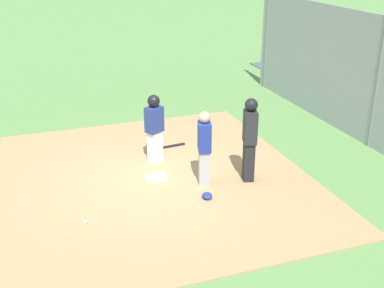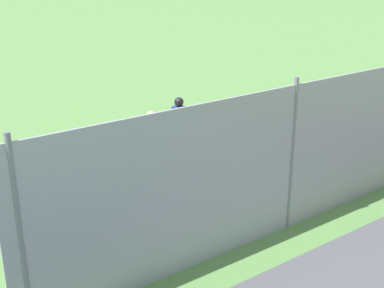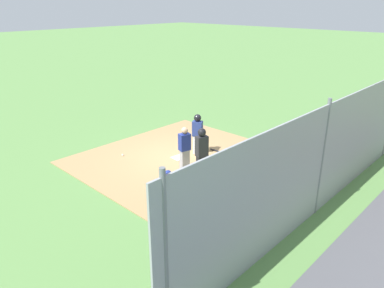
{
  "view_description": "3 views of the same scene",
  "coord_description": "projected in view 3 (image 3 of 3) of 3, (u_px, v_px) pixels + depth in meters",
  "views": [
    {
      "loc": [
        -9.22,
        2.42,
        4.79
      ],
      "look_at": [
        -0.56,
        -0.64,
        0.95
      ],
      "focal_mm": 45.83,
      "sensor_mm": 36.0,
      "label": 1
    },
    {
      "loc": [
        -7.6,
        -12.5,
        5.67
      ],
      "look_at": [
        0.39,
        -1.47,
        0.63
      ],
      "focal_mm": 48.77,
      "sensor_mm": 36.0,
      "label": 2
    },
    {
      "loc": [
        -8.89,
        -9.19,
        5.62
      ],
      "look_at": [
        0.25,
        -0.48,
        0.66
      ],
      "focal_mm": 33.97,
      "sensor_mm": 36.0,
      "label": 3
    }
  ],
  "objects": [
    {
      "name": "ground_plane",
      "position": [
        179.0,
        159.0,
        13.95
      ],
      "size": [
        140.0,
        140.0,
        0.0
      ],
      "primitive_type": "plane",
      "color": "#5B8947"
    },
    {
      "name": "dirt_infield",
      "position": [
        179.0,
        158.0,
        13.94
      ],
      "size": [
        7.2,
        6.4,
        0.03
      ],
      "primitive_type": "cube",
      "color": "#A88456",
      "rests_on": "ground_plane"
    },
    {
      "name": "home_plate",
      "position": [
        179.0,
        158.0,
        13.93
      ],
      "size": [
        0.49,
        0.49,
        0.02
      ],
      "primitive_type": "cube",
      "rotation": [
        0.0,
        0.0,
        -0.11
      ],
      "color": "white",
      "rests_on": "dirt_infield"
    },
    {
      "name": "catcher",
      "position": [
        185.0,
        148.0,
        12.67
      ],
      "size": [
        0.44,
        0.35,
        1.59
      ],
      "rotation": [
        0.0,
        0.0,
        1.3
      ],
      "color": "#9E9EA3",
      "rests_on": "dirt_infield"
    },
    {
      "name": "umpire",
      "position": [
        202.0,
        153.0,
        11.91
      ],
      "size": [
        0.44,
        0.36,
        1.82
      ],
      "rotation": [
        0.0,
        0.0,
        1.27
      ],
      "color": "black",
      "rests_on": "dirt_infield"
    },
    {
      "name": "runner",
      "position": [
        197.0,
        132.0,
        14.01
      ],
      "size": [
        0.41,
        0.46,
        1.61
      ],
      "rotation": [
        0.0,
        0.0,
        3.65
      ],
      "color": "silver",
      "rests_on": "dirt_infield"
    },
    {
      "name": "baseball_bat",
      "position": [
        219.0,
        152.0,
        14.44
      ],
      "size": [
        0.15,
        0.82,
        0.06
      ],
      "primitive_type": "cylinder",
      "rotation": [
        0.0,
        1.57,
        1.68
      ],
      "color": "black",
      "rests_on": "dirt_infield"
    },
    {
      "name": "catcher_mask",
      "position": [
        168.0,
        172.0,
        12.62
      ],
      "size": [
        0.24,
        0.2,
        0.12
      ],
      "primitive_type": "ellipsoid",
      "color": "navy",
      "rests_on": "dirt_infield"
    },
    {
      "name": "baseball",
      "position": [
        123.0,
        155.0,
        14.09
      ],
      "size": [
        0.07,
        0.07,
        0.07
      ],
      "primitive_type": "sphere",
      "color": "white",
      "rests_on": "dirt_infield"
    },
    {
      "name": "backstop_fence",
      "position": [
        321.0,
        161.0,
        9.8
      ],
      "size": [
        12.0,
        0.1,
        3.35
      ],
      "color": "#93999E",
      "rests_on": "ground_plane"
    }
  ]
}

